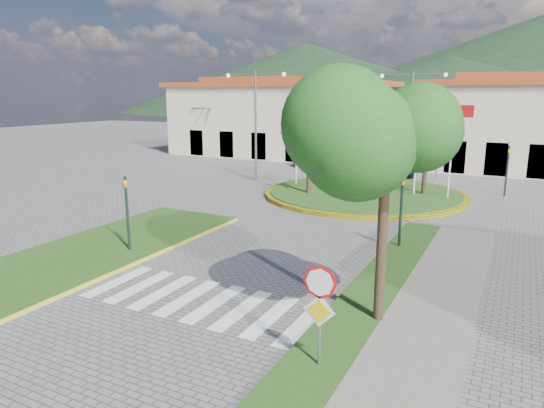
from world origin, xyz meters
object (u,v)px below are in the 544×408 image
at_px(car_dark_a, 392,169).
at_px(white_van, 320,160).
at_px(roundabout_island, 364,193).
at_px(deciduous_tree, 387,141).
at_px(car_dark_b, 439,163).
at_px(stop_sign, 320,301).

bearing_deg(car_dark_a, white_van, 74.88).
xyz_separation_m(roundabout_island, white_van, (-7.03, 10.19, 0.49)).
height_order(deciduous_tree, car_dark_b, deciduous_tree).
height_order(deciduous_tree, white_van, deciduous_tree).
height_order(stop_sign, white_van, stop_sign).
bearing_deg(car_dark_b, deciduous_tree, -166.97).
relative_size(roundabout_island, car_dark_b, 3.35).
relative_size(roundabout_island, white_van, 2.67).
xyz_separation_m(white_van, car_dark_b, (9.57, 2.96, -0.03)).
distance_m(roundabout_island, deciduous_tree, 18.55).
bearing_deg(deciduous_tree, car_dark_b, 95.60).
distance_m(roundabout_island, white_van, 12.39).
bearing_deg(deciduous_tree, stop_sign, -101.18).
bearing_deg(car_dark_b, stop_sign, -168.51).
xyz_separation_m(stop_sign, car_dark_a, (-5.08, 28.04, -1.15)).
xyz_separation_m(deciduous_tree, white_van, (-12.52, 27.19, -4.52)).
height_order(white_van, car_dark_b, white_van).
relative_size(deciduous_tree, white_van, 1.43).
height_order(car_dark_a, car_dark_b, car_dark_a).
distance_m(stop_sign, white_van, 32.51).
xyz_separation_m(roundabout_island, stop_sign, (4.90, -20.04, 1.62)).
height_order(stop_sign, deciduous_tree, deciduous_tree).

